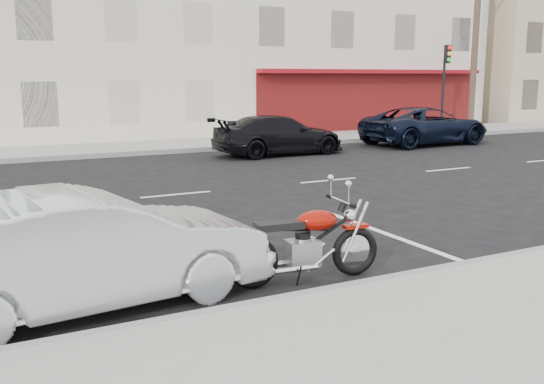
{
  "coord_description": "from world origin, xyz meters",
  "views": [
    {
      "loc": [
        -6.18,
        -12.66,
        2.57
      ],
      "look_at": [
        -1.9,
        -4.42,
        0.8
      ],
      "focal_mm": 40.0,
      "sensor_mm": 36.0,
      "label": 1
    }
  ],
  "objects_px": {
    "fire_hydrant": "(414,123)",
    "motorcycle": "(357,240)",
    "utility_pole": "(476,29)",
    "suv_far": "(426,126)",
    "sedan_silver": "(90,250)",
    "traffic_light": "(445,77)",
    "car_far": "(279,135)"
  },
  "relations": [
    {
      "from": "suv_far",
      "to": "car_far",
      "type": "height_order",
      "value": "suv_far"
    },
    {
      "from": "fire_hydrant",
      "to": "utility_pole",
      "type": "bearing_deg",
      "value": 1.64
    },
    {
      "from": "traffic_light",
      "to": "sedan_silver",
      "type": "height_order",
      "value": "traffic_light"
    },
    {
      "from": "utility_pole",
      "to": "traffic_light",
      "type": "height_order",
      "value": "utility_pole"
    },
    {
      "from": "motorcycle",
      "to": "sedan_silver",
      "type": "xyz_separation_m",
      "value": [
        -3.31,
        0.46,
        0.2
      ]
    },
    {
      "from": "traffic_light",
      "to": "suv_far",
      "type": "relative_size",
      "value": 0.74
    },
    {
      "from": "traffic_light",
      "to": "fire_hydrant",
      "type": "height_order",
      "value": "traffic_light"
    },
    {
      "from": "fire_hydrant",
      "to": "motorcycle",
      "type": "height_order",
      "value": "motorcycle"
    },
    {
      "from": "fire_hydrant",
      "to": "traffic_light",
      "type": "bearing_deg",
      "value": -6.36
    },
    {
      "from": "motorcycle",
      "to": "traffic_light",
      "type": "bearing_deg",
      "value": 50.4
    },
    {
      "from": "motorcycle",
      "to": "car_far",
      "type": "distance_m",
      "value": 12.53
    },
    {
      "from": "suv_far",
      "to": "fire_hydrant",
      "type": "bearing_deg",
      "value": -37.34
    },
    {
      "from": "utility_pole",
      "to": "suv_far",
      "type": "height_order",
      "value": "utility_pole"
    },
    {
      "from": "utility_pole",
      "to": "suv_far",
      "type": "xyz_separation_m",
      "value": [
        -5.76,
        -3.38,
        -4.02
      ]
    },
    {
      "from": "sedan_silver",
      "to": "car_far",
      "type": "distance_m",
      "value": 13.8
    },
    {
      "from": "sedan_silver",
      "to": "fire_hydrant",
      "type": "bearing_deg",
      "value": -55.31
    },
    {
      "from": "utility_pole",
      "to": "suv_far",
      "type": "relative_size",
      "value": 1.75
    },
    {
      "from": "utility_pole",
      "to": "motorcycle",
      "type": "height_order",
      "value": "utility_pole"
    },
    {
      "from": "utility_pole",
      "to": "suv_far",
      "type": "distance_m",
      "value": 7.8
    },
    {
      "from": "utility_pole",
      "to": "car_far",
      "type": "bearing_deg",
      "value": -164.0
    },
    {
      "from": "suv_far",
      "to": "car_far",
      "type": "bearing_deg",
      "value": 88.39
    },
    {
      "from": "fire_hydrant",
      "to": "car_far",
      "type": "relative_size",
      "value": 0.16
    },
    {
      "from": "utility_pole",
      "to": "fire_hydrant",
      "type": "distance_m",
      "value": 5.48
    },
    {
      "from": "traffic_light",
      "to": "sedan_silver",
      "type": "xyz_separation_m",
      "value": [
        -18.48,
        -14.27,
        -1.89
      ]
    },
    {
      "from": "sedan_silver",
      "to": "utility_pole",
      "type": "bearing_deg",
      "value": -60.31
    },
    {
      "from": "utility_pole",
      "to": "sedan_silver",
      "type": "relative_size",
      "value": 2.21
    },
    {
      "from": "sedan_silver",
      "to": "suv_far",
      "type": "distance_m",
      "value": 18.47
    },
    {
      "from": "car_far",
      "to": "utility_pole",
      "type": "bearing_deg",
      "value": -75.91
    },
    {
      "from": "fire_hydrant",
      "to": "suv_far",
      "type": "xyz_separation_m",
      "value": [
        -2.26,
        -3.28,
        0.19
      ]
    },
    {
      "from": "traffic_light",
      "to": "fire_hydrant",
      "type": "relative_size",
      "value": 5.28
    },
    {
      "from": "utility_pole",
      "to": "traffic_light",
      "type": "bearing_deg",
      "value": -172.39
    },
    {
      "from": "utility_pole",
      "to": "sedan_silver",
      "type": "xyz_separation_m",
      "value": [
        -20.48,
        -14.53,
        -4.07
      ]
    }
  ]
}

